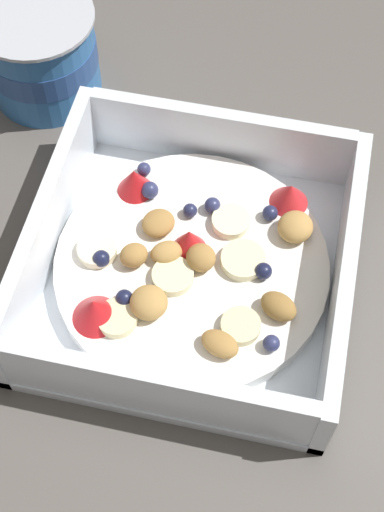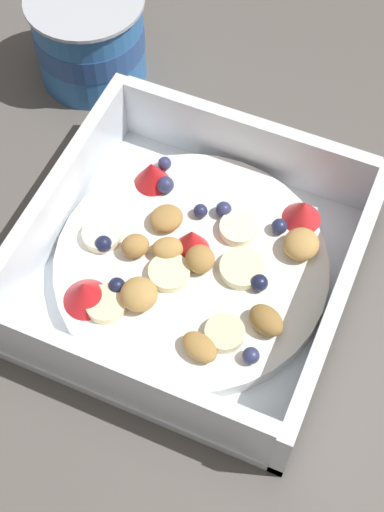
{
  "view_description": "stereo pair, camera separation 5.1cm",
  "coord_description": "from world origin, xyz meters",
  "views": [
    {
      "loc": [
        -0.26,
        -0.07,
        0.47
      ],
      "look_at": [
        0.0,
        -0.01,
        0.03
      ],
      "focal_mm": 52.6,
      "sensor_mm": 36.0,
      "label": 1
    },
    {
      "loc": [
        -0.24,
        -0.11,
        0.47
      ],
      "look_at": [
        0.0,
        -0.01,
        0.03
      ],
      "focal_mm": 52.6,
      "sensor_mm": 36.0,
      "label": 2
    }
  ],
  "objects": [
    {
      "name": "ground_plane",
      "position": [
        0.0,
        0.0,
        0.0
      ],
      "size": [
        2.4,
        2.4,
        0.0
      ],
      "primitive_type": "plane",
      "color": "#56514C"
    },
    {
      "name": "fruit_bowl",
      "position": [
        0.0,
        -0.01,
        0.02
      ],
      "size": [
        0.21,
        0.21,
        0.06
      ],
      "color": "white",
      "rests_on": "ground"
    },
    {
      "name": "yogurt_cup",
      "position": [
        0.15,
        0.15,
        0.04
      ],
      "size": [
        0.09,
        0.09,
        0.08
      ],
      "color": "#3370B7",
      "rests_on": "ground"
    }
  ]
}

